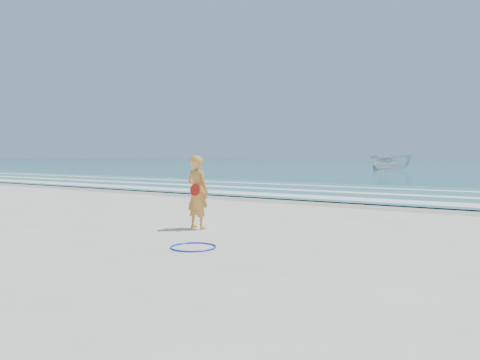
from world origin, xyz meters
The scene contains 9 objects.
ground centered at (0.00, 0.00, 0.00)m, with size 400.00×400.00×0.00m, color silver.
wet_sand centered at (0.00, 9.00, 0.00)m, with size 400.00×2.40×0.00m, color #B2A893.
shallow centered at (0.00, 14.00, 0.04)m, with size 400.00×10.00×0.01m, color #59B7AD.
foam_near centered at (0.00, 10.30, 0.05)m, with size 400.00×1.40×0.01m, color white.
foam_mid centered at (0.00, 13.20, 0.05)m, with size 400.00×0.90×0.01m, color white.
foam_far centered at (0.00, 16.50, 0.05)m, with size 400.00×0.60×0.01m, color white.
hoop centered at (2.03, 0.24, 0.01)m, with size 0.82×0.82×0.03m, color #0B37CB.
boat centered at (-7.53, 45.59, 0.90)m, with size 1.68×4.45×1.72m, color silver.
woman centered at (0.72, 1.99, 0.82)m, with size 0.64×0.45×1.64m.
Camera 1 is at (7.31, -6.13, 1.64)m, focal length 35.00 mm.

